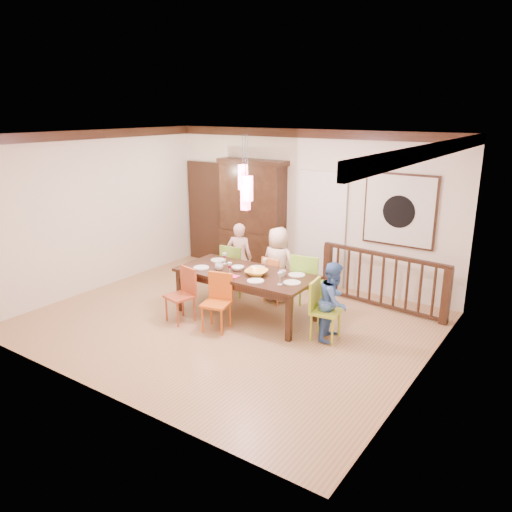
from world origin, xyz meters
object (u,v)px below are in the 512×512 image
Objects in this scene: chair_far_left at (236,266)px; balustrade at (382,279)px; chair_end_right at (326,307)px; person_far_mid at (278,264)px; dining_table at (246,277)px; person_far_left at (239,257)px; person_end_right at (334,301)px; china_hutch at (253,217)px.

balustrade is (2.42, 0.87, -0.04)m from chair_far_left.
chair_end_right is (2.18, -0.76, -0.03)m from chair_far_left.
person_far_mid reaches higher than balustrade.
dining_table is 2.41× the size of chair_far_left.
person_end_right is at bearing 141.04° from person_far_left.
person_end_right is (0.08, 0.08, 0.08)m from chair_end_right.
person_far_left is at bearing -76.76° from chair_far_left.
person_end_right is (-0.16, -1.55, 0.08)m from balustrade.
person_far_mid is 1.13× the size of person_end_right.
chair_end_right is at bearing 145.94° from person_far_mid.
person_end_right is (1.48, -0.84, -0.08)m from person_far_mid.
balustrade is 1.56m from person_end_right.
dining_table is at bearing 112.69° from person_far_left.
chair_end_right is 0.38× the size of china_hutch.
person_end_right is (1.53, 0.04, -0.09)m from dining_table.
chair_end_right is 0.39× the size of balustrade.
person_far_left reaches higher than chair_far_left.
person_far_mid reaches higher than dining_table.
person_far_mid is at bearing -173.16° from chair_far_left.
person_far_left reaches higher than chair_end_right.
person_far_left reaches higher than person_end_right.
person_far_mid is at bearing 48.84° from chair_end_right.
person_far_mid is at bearing -151.58° from balustrade.
person_far_mid is (0.78, 0.17, 0.12)m from chair_far_left.
balustrade is at bearing -6.81° from china_hutch.
balustrade is at bearing -14.20° from person_end_right.
person_far_left is 0.97× the size of person_far_mid.
chair_end_right is 2.43m from person_far_left.
person_end_right is at bearing 158.14° from chair_far_left.
person_far_left is at bearing 61.31° from person_end_right.
person_far_mid reaches higher than chair_end_right.
chair_far_left is at bearing 89.79° from person_far_left.
chair_far_left reaches higher than chair_end_right.
person_far_left is (0.42, -1.03, -0.52)m from china_hutch.
china_hutch is 1.75× the size of person_far_mid.
chair_end_right is 0.14m from person_end_right.
chair_far_left is 0.81m from person_far_mid.
dining_table is at bearing -131.76° from balustrade.
china_hutch is 1.80× the size of person_far_left.
person_far_mid is (0.84, -0.02, 0.02)m from person_far_left.
chair_end_right is at bearing 138.56° from person_far_left.
person_far_mid is at bearing 85.29° from dining_table.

